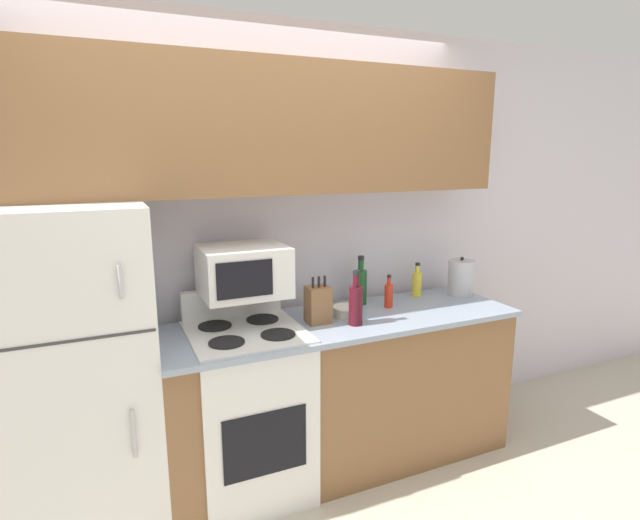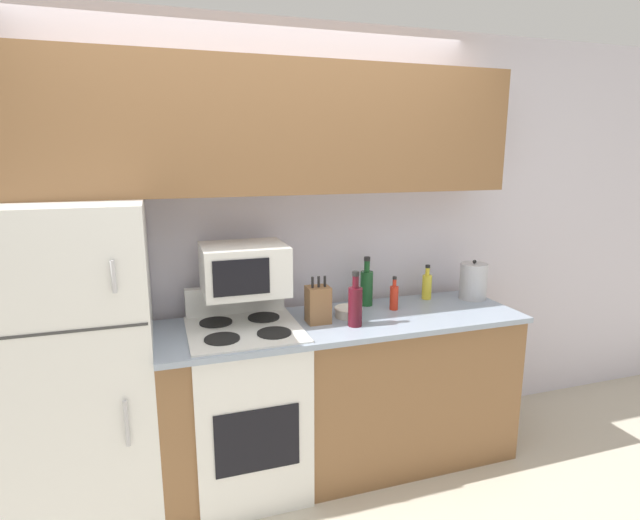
% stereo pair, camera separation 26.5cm
% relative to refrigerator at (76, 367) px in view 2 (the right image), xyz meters
% --- Properties ---
extents(ground_plane, '(12.00, 12.00, 0.00)m').
position_rel_refrigerator_xyz_m(ground_plane, '(1.02, -0.32, -0.80)').
color(ground_plane, beige).
extents(wall_back, '(8.00, 0.05, 2.55)m').
position_rel_refrigerator_xyz_m(wall_back, '(1.02, 0.35, 0.47)').
color(wall_back, silver).
rests_on(wall_back, ground_plane).
extents(lower_cabinets, '(2.04, 0.62, 0.91)m').
position_rel_refrigerator_xyz_m(lower_cabinets, '(1.38, -0.03, -0.34)').
color(lower_cabinets, brown).
rests_on(lower_cabinets, ground_plane).
extents(refrigerator, '(0.73, 0.66, 1.60)m').
position_rel_refrigerator_xyz_m(refrigerator, '(0.00, 0.00, 0.00)').
color(refrigerator, white).
rests_on(refrigerator, ground_plane).
extents(upper_cabinets, '(2.77, 0.33, 0.68)m').
position_rel_refrigerator_xyz_m(upper_cabinets, '(1.02, 0.16, 1.14)').
color(upper_cabinets, brown).
rests_on(upper_cabinets, refrigerator).
extents(stove, '(0.58, 0.61, 1.08)m').
position_rel_refrigerator_xyz_m(stove, '(0.82, -0.04, -0.33)').
color(stove, white).
rests_on(stove, ground_plane).
extents(microwave, '(0.44, 0.37, 0.26)m').
position_rel_refrigerator_xyz_m(microwave, '(0.84, 0.06, 0.42)').
color(microwave, white).
rests_on(microwave, stove).
extents(knife_block, '(0.12, 0.11, 0.26)m').
position_rel_refrigerator_xyz_m(knife_block, '(1.22, -0.05, 0.21)').
color(knife_block, brown).
rests_on(knife_block, lower_cabinets).
extents(bowl, '(0.16, 0.16, 0.06)m').
position_rel_refrigerator_xyz_m(bowl, '(1.42, -0.01, 0.14)').
color(bowl, silver).
rests_on(bowl, lower_cabinets).
extents(bottle_hot_sauce, '(0.05, 0.05, 0.20)m').
position_rel_refrigerator_xyz_m(bottle_hot_sauce, '(1.72, 0.03, 0.19)').
color(bottle_hot_sauce, red).
rests_on(bottle_hot_sauce, lower_cabinets).
extents(bottle_wine_red, '(0.08, 0.08, 0.30)m').
position_rel_refrigerator_xyz_m(bottle_wine_red, '(1.40, -0.16, 0.23)').
color(bottle_wine_red, '#470F19').
rests_on(bottle_wine_red, lower_cabinets).
extents(bottle_wine_green, '(0.08, 0.08, 0.30)m').
position_rel_refrigerator_xyz_m(bottle_wine_green, '(1.60, 0.16, 0.23)').
color(bottle_wine_green, '#194C23').
rests_on(bottle_wine_green, lower_cabinets).
extents(bottle_cooking_spray, '(0.06, 0.06, 0.22)m').
position_rel_refrigerator_xyz_m(bottle_cooking_spray, '(2.02, 0.16, 0.20)').
color(bottle_cooking_spray, gold).
rests_on(bottle_cooking_spray, lower_cabinets).
extents(kettle, '(0.17, 0.17, 0.25)m').
position_rel_refrigerator_xyz_m(kettle, '(2.30, 0.08, 0.23)').
color(kettle, '#B7B7BC').
rests_on(kettle, lower_cabinets).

